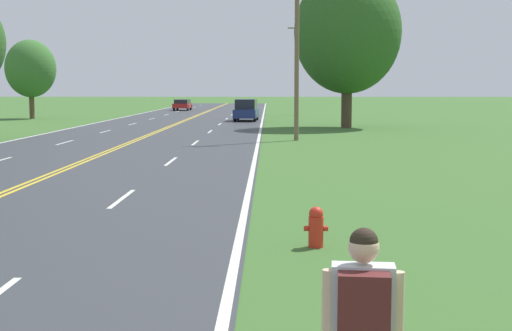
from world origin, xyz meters
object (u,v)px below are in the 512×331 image
object	(u,v)px
fire_hydrant	(316,227)
car_dark_blue_van_approaching	(246,110)
tree_mid_treeline	(348,32)
car_red_hatchback_mid_near	(182,104)
tree_behind_sign	(31,69)
hitchhiker_person	(363,321)

from	to	relation	value
fire_hydrant	car_dark_blue_van_approaching	xyz separation A→B (m)	(-2.71, 46.58, 0.57)
fire_hydrant	tree_mid_treeline	bearing A→B (deg)	83.02
car_red_hatchback_mid_near	tree_behind_sign	bearing A→B (deg)	156.63
fire_hydrant	tree_behind_sign	bearing A→B (deg)	113.39
hitchhiker_person	tree_mid_treeline	size ratio (longest dim) A/B	0.17
tree_behind_sign	tree_mid_treeline	xyz separation A→B (m)	(26.39, -13.49, 2.12)
hitchhiker_person	tree_mid_treeline	world-z (taller)	tree_mid_treeline
tree_mid_treeline	tree_behind_sign	bearing A→B (deg)	152.93
hitchhiker_person	tree_behind_sign	size ratio (longest dim) A/B	0.26
tree_behind_sign	car_red_hatchback_mid_near	world-z (taller)	tree_behind_sign
car_dark_blue_van_approaching	tree_behind_sign	bearing A→B (deg)	-98.97
tree_behind_sign	car_dark_blue_van_approaching	bearing A→B (deg)	-11.62
car_dark_blue_van_approaching	car_red_hatchback_mid_near	size ratio (longest dim) A/B	1.17
hitchhiker_person	car_red_hatchback_mid_near	distance (m)	80.87
fire_hydrant	tree_behind_sign	distance (m)	55.19
tree_mid_treeline	car_dark_blue_van_approaching	world-z (taller)	tree_mid_treeline
car_dark_blue_van_approaching	hitchhiker_person	bearing A→B (deg)	5.38
hitchhiker_person	car_dark_blue_van_approaching	distance (m)	53.90
tree_behind_sign	car_red_hatchback_mid_near	bearing A→B (deg)	64.46
hitchhiker_person	tree_mid_treeline	xyz separation A→B (m)	(4.67, 44.29, 5.43)
hitchhiker_person	car_dark_blue_van_approaching	xyz separation A→B (m)	(-2.57, 53.84, -0.16)
hitchhiker_person	car_red_hatchback_mid_near	bearing A→B (deg)	13.32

